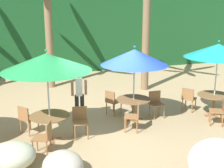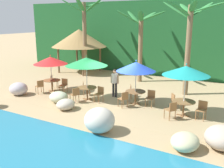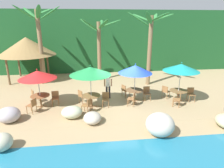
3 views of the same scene
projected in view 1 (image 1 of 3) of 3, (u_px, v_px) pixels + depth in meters
The scene contains 20 objects.
ground_plane at pixel (103, 128), 9.52m from camera, with size 120.00×120.00×0.00m, color tan.
terrace_deck at pixel (103, 128), 9.52m from camera, with size 18.00×5.20×0.01m.
foliage_backdrop at pixel (55, 16), 16.98m from camera, with size 28.00×2.40×6.00m.
rock_seawall at pixel (197, 150), 7.27m from camera, with size 17.07×3.34×1.05m.
umbrella_green at pixel (47, 62), 8.11m from camera, with size 2.39×2.39×2.58m.
dining_table_green at pixel (50, 120), 8.54m from camera, with size 1.10×1.10×0.74m.
chair_green_seaward at pixel (80, 120), 8.81m from camera, with size 0.47×0.47×0.87m.
chair_green_inland at pixel (27, 118), 8.95m from camera, with size 0.60×0.59×0.87m.
chair_green_left at pixel (45, 136), 7.74m from camera, with size 0.55×0.55×0.87m.
umbrella_blue at pixel (134, 57), 9.58m from camera, with size 2.11×2.11×2.46m.
dining_table_blue at pixel (134, 103), 9.97m from camera, with size 1.10×1.10×0.74m.
chair_blue_seaward at pixel (156, 102), 10.34m from camera, with size 0.42×0.43×0.87m.
chair_blue_inland at pixel (112, 101), 10.48m from camera, with size 0.58×0.58×0.87m.
chair_blue_left at pixel (135, 115), 9.17m from camera, with size 0.57×0.57×0.87m.
umbrella_teal at pixel (218, 51), 9.99m from camera, with size 2.20×2.20×2.57m.
dining_table_teal at pixel (214, 98), 10.42m from camera, with size 1.10×1.10×0.74m.
chair_teal_inland at pixel (188, 98), 10.81m from camera, with size 0.60×0.59×0.87m.
chair_teal_left at pixel (220, 110), 9.62m from camera, with size 0.58×0.58×0.87m.
palm_tree_second at pixel (48, 9), 13.18m from camera, with size 3.46×3.59×5.18m.
waiter_in_white at pixel (79, 91), 9.93m from camera, with size 0.52×0.38×1.70m.
Camera 1 is at (-2.55, -8.47, 3.79)m, focal length 49.52 mm.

